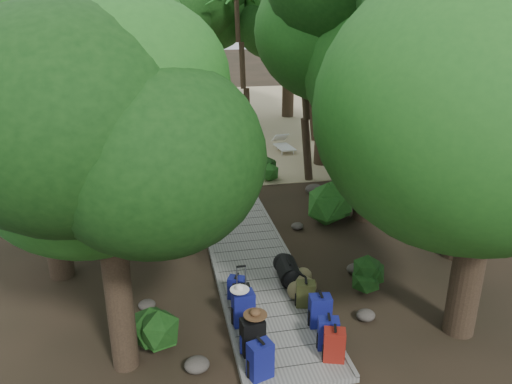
{
  "coord_description": "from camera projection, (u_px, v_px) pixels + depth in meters",
  "views": [
    {
      "loc": [
        -2.11,
        -11.35,
        6.11
      ],
      "look_at": [
        0.57,
        1.83,
        1.0
      ],
      "focal_mm": 35.0,
      "sensor_mm": 36.0,
      "label": 1
    }
  ],
  "objects": [
    {
      "name": "tree_right_b",
      "position": [
        489.0,
        47.0,
        11.04
      ],
      "size": [
        5.82,
        5.82,
        10.39
      ],
      "primitive_type": null,
      "color": "black",
      "rests_on": "ground"
    },
    {
      "name": "hat_brown",
      "position": [
        255.0,
        312.0,
        8.89
      ],
      "size": [
        0.44,
        0.44,
        0.13
      ],
      "primitive_type": null,
      "color": "#51351E",
      "rests_on": "backpack_left_b"
    },
    {
      "name": "tree_right_a",
      "position": [
        494.0,
        121.0,
        8.43
      ],
      "size": [
        5.1,
        5.1,
        8.49
      ],
      "primitive_type": null,
      "color": "black",
      "rests_on": "ground"
    },
    {
      "name": "palm_right_a",
      "position": [
        314.0,
        86.0,
        17.43
      ],
      "size": [
        3.98,
        3.98,
        6.78
      ],
      "primitive_type": null,
      "color": "#123910",
      "rests_on": "ground"
    },
    {
      "name": "sand_beach",
      "position": [
        195.0,
        120.0,
        27.62
      ],
      "size": [
        40.0,
        22.0,
        0.02
      ],
      "primitive_type": "cube",
      "color": "tan",
      "rests_on": "ground"
    },
    {
      "name": "shrub_left_b",
      "position": [
        167.0,
        231.0,
        13.47
      ],
      "size": [
        0.77,
        0.77,
        0.69
      ],
      "primitive_type": null,
      "color": "#1D5319",
      "rests_on": "ground"
    },
    {
      "name": "tree_back_c",
      "position": [
        289.0,
        30.0,
        26.92
      ],
      "size": [
        5.25,
        5.25,
        9.45
      ],
      "primitive_type": null,
      "color": "black",
      "rests_on": "ground"
    },
    {
      "name": "rock_right_c",
      "position": [
        297.0,
        226.0,
        14.35
      ],
      "size": [
        0.35,
        0.32,
        0.19
      ],
      "primitive_type": null,
      "color": "#4C473F",
      "rests_on": "ground"
    },
    {
      "name": "tree_back_a",
      "position": [
        157.0,
        44.0,
        24.82
      ],
      "size": [
        4.85,
        4.85,
        8.39
      ],
      "primitive_type": null,
      "color": "black",
      "rests_on": "ground"
    },
    {
      "name": "backpack_left_c",
      "position": [
        243.0,
        306.0,
        9.82
      ],
      "size": [
        0.45,
        0.34,
        0.79
      ],
      "primitive_type": null,
      "rotation": [
        0.0,
        0.0,
        0.08
      ],
      "color": "navy",
      "rests_on": "boardwalk"
    },
    {
      "name": "palm_left_a",
      "position": [
        89.0,
        99.0,
        16.49
      ],
      "size": [
        3.95,
        3.95,
        6.28
      ],
      "primitive_type": null,
      "color": "#123910",
      "rests_on": "ground"
    },
    {
      "name": "duffel_right_black",
      "position": [
        288.0,
        271.0,
        11.41
      ],
      "size": [
        0.54,
        0.81,
        0.49
      ],
      "primitive_type": null,
      "rotation": [
        0.0,
        0.0,
        -0.06
      ],
      "color": "black",
      "rests_on": "boardwalk"
    },
    {
      "name": "rock_right_d",
      "position": [
        314.0,
        189.0,
        16.99
      ],
      "size": [
        0.61,
        0.55,
        0.33
      ],
      "primitive_type": null,
      "color": "#4C473F",
      "rests_on": "ground"
    },
    {
      "name": "rock_right_a",
      "position": [
        366.0,
        315.0,
        10.24
      ],
      "size": [
        0.4,
        0.36,
        0.22
      ],
      "primitive_type": null,
      "color": "#4C473F",
      "rests_on": "ground"
    },
    {
      "name": "shrub_left_a",
      "position": [
        160.0,
        332.0,
        9.18
      ],
      "size": [
        0.97,
        0.97,
        0.87
      ],
      "primitive_type": null,
      "color": "#1D5319",
      "rests_on": "ground"
    },
    {
      "name": "palm_right_c",
      "position": [
        252.0,
        65.0,
        24.14
      ],
      "size": [
        4.11,
        4.11,
        6.54
      ],
      "primitive_type": null,
      "color": "#123910",
      "rests_on": "ground"
    },
    {
      "name": "backpack_right_c",
      "position": [
        320.0,
        309.0,
        9.79
      ],
      "size": [
        0.45,
        0.34,
        0.72
      ],
      "primitive_type": null,
      "rotation": [
        0.0,
        0.0,
        -0.1
      ],
      "color": "navy",
      "rests_on": "boardwalk"
    },
    {
      "name": "backpack_left_d",
      "position": [
        237.0,
        287.0,
        10.73
      ],
      "size": [
        0.43,
        0.39,
        0.55
      ],
      "primitive_type": null,
      "rotation": [
        0.0,
        0.0,
        -0.44
      ],
      "color": "navy",
      "rests_on": "boardwalk"
    },
    {
      "name": "tree_left_b",
      "position": [
        36.0,
        104.0,
        10.5
      ],
      "size": [
        4.57,
        4.57,
        8.23
      ],
      "primitive_type": null,
      "color": "black",
      "rests_on": "ground"
    },
    {
      "name": "rock_left_d",
      "position": [
        154.0,
        220.0,
        14.79
      ],
      "size": [
        0.33,
        0.29,
        0.18
      ],
      "primitive_type": null,
      "color": "#4C473F",
      "rests_on": "ground"
    },
    {
      "name": "backpack_right_a",
      "position": [
        334.0,
        343.0,
        8.84
      ],
      "size": [
        0.44,
        0.37,
        0.67
      ],
      "primitive_type": null,
      "rotation": [
        0.0,
        0.0,
        -0.31
      ],
      "color": "maroon",
      "rests_on": "boardwalk"
    },
    {
      "name": "tree_back_b",
      "position": [
        216.0,
        17.0,
        26.44
      ],
      "size": [
        6.04,
        6.04,
        10.78
      ],
      "primitive_type": null,
      "color": "black",
      "rests_on": "ground"
    },
    {
      "name": "rock_right_b",
      "position": [
        355.0,
        269.0,
        12.0
      ],
      "size": [
        0.43,
        0.39,
        0.24
      ],
      "primitive_type": null,
      "color": "#4C473F",
      "rests_on": "ground"
    },
    {
      "name": "boardwalk",
      "position": [
        242.0,
        235.0,
        13.86
      ],
      "size": [
        2.0,
        12.0,
        0.12
      ],
      "primitive_type": "cube",
      "color": "gray",
      "rests_on": "ground"
    },
    {
      "name": "shrub_right_b",
      "position": [
        328.0,
        201.0,
        14.66
      ],
      "size": [
        1.46,
        1.46,
        1.32
      ],
      "primitive_type": null,
      "color": "#1D5319",
      "rests_on": "ground"
    },
    {
      "name": "palm_right_b",
      "position": [
        317.0,
        41.0,
        22.32
      ],
      "size": [
        4.65,
        4.65,
        8.99
      ],
      "primitive_type": null,
      "color": "#123910",
      "rests_on": "ground"
    },
    {
      "name": "sun_lounger",
      "position": [
        285.0,
        144.0,
        21.74
      ],
      "size": [
        0.85,
        2.02,
        0.63
      ],
      "primitive_type": null,
      "rotation": [
        0.0,
        0.0,
        0.11
      ],
      "color": "silver",
      "rests_on": "sand_beach"
    },
    {
      "name": "duffel_right_khaki",
      "position": [
        300.0,
        283.0,
        10.98
      ],
      "size": [
        0.68,
        0.76,
        0.42
      ],
      "primitive_type": null,
      "rotation": [
        0.0,
        0.0,
        0.52
      ],
      "color": "brown",
      "rests_on": "boardwalk"
    },
    {
      "name": "rock_left_c",
      "position": [
        188.0,
        242.0,
        13.28
      ],
      "size": [
        0.57,
        0.51,
        0.31
      ],
      "primitive_type": null,
      "color": "#4C473F",
      "rests_on": "ground"
    },
    {
      "name": "backpack_left_a",
      "position": [
        260.0,
        358.0,
        8.42
      ],
      "size": [
        0.47,
        0.39,
        0.75
      ],
      "primitive_type": null,
      "rotation": [
        0.0,
        0.0,
        0.32
      ],
      "color": "navy",
      "rests_on": "boardwalk"
    },
    {
      "name": "shrub_right_c",
      "position": [
        270.0,
        169.0,
        18.26
      ],
      "size": [
        0.93,
        0.93,
        0.84
      ],
      "primitive_type": null,
      "color": "#1D5319",
      "rests_on": "ground"
    },
    {
      "name": "shrub_right_a",
      "position": [
        372.0,
        276.0,
        11.12
      ],
      "size": [
        0.9,
        0.9,
        0.81
      ],
      "primitive_type": null,
      "color": "#1D5319",
      "rests_on": "ground"
    },
    {
      "name": "tree_left_a",
      "position": [
        107.0,
        192.0,
        7.82
      ],
      "size": [
        3.99,
        3.99,
        6.65
      ],
      "primitive_type": null,
      "color": "black",
      "rests_on": "ground"
    },
    {
      "name": "tree_left_c",
      "position": [
        99.0,
        104.0,
        13.17
      ],
      "size": [
        4.16,
        4.16,
        7.24
      ],
      "primitive_type": null,
      "color": "black",
      "rests_on": "ground"
    },
    {
      "name": "lone_suitcase_on_sand",
      "position": [
        223.0,
        153.0,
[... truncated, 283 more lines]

